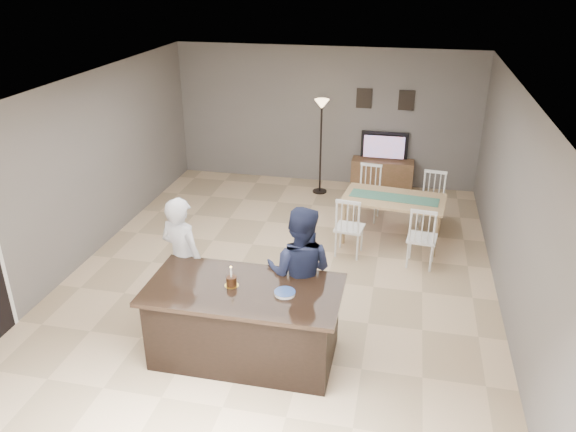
% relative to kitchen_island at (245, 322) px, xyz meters
% --- Properties ---
extents(floor, '(8.00, 8.00, 0.00)m').
position_rel_kitchen_island_xyz_m(floor, '(0.00, 1.80, -0.45)').
color(floor, '#CFAD84').
rests_on(floor, ground).
extents(room_shell, '(8.00, 8.00, 8.00)m').
position_rel_kitchen_island_xyz_m(room_shell, '(0.00, 1.80, 1.22)').
color(room_shell, slate).
rests_on(room_shell, floor).
extents(kitchen_island, '(2.15, 1.10, 0.90)m').
position_rel_kitchen_island_xyz_m(kitchen_island, '(0.00, 0.00, 0.00)').
color(kitchen_island, black).
rests_on(kitchen_island, floor).
extents(tv_console, '(1.20, 0.40, 0.60)m').
position_rel_kitchen_island_xyz_m(tv_console, '(1.20, 5.57, -0.15)').
color(tv_console, brown).
rests_on(tv_console, floor).
extents(television, '(0.91, 0.12, 0.53)m').
position_rel_kitchen_island_xyz_m(television, '(1.20, 5.64, 0.41)').
color(television, black).
rests_on(television, tv_console).
extents(tv_screen_glow, '(0.78, 0.00, 0.78)m').
position_rel_kitchen_island_xyz_m(tv_screen_glow, '(1.20, 5.56, 0.42)').
color(tv_screen_glow, '#D34C17').
rests_on(tv_screen_glow, tv_console).
extents(picture_frames, '(1.10, 0.02, 0.38)m').
position_rel_kitchen_island_xyz_m(picture_frames, '(1.15, 5.78, 1.30)').
color(picture_frames, black).
rests_on(picture_frames, room_shell).
extents(woman, '(0.69, 0.57, 1.64)m').
position_rel_kitchen_island_xyz_m(woman, '(-0.95, 0.59, 0.37)').
color(woman, '#BDBCC1').
rests_on(woman, floor).
extents(man, '(0.84, 0.67, 1.67)m').
position_rel_kitchen_island_xyz_m(man, '(0.52, 0.55, 0.38)').
color(man, '#1C223E').
rests_on(man, floor).
extents(birthday_cake, '(0.16, 0.16, 0.24)m').
position_rel_kitchen_island_xyz_m(birthday_cake, '(-0.14, 0.02, 0.50)').
color(birthday_cake, gold).
rests_on(birthday_cake, kitchen_island).
extents(plate_stack, '(0.23, 0.23, 0.04)m').
position_rel_kitchen_island_xyz_m(plate_stack, '(0.47, -0.03, 0.46)').
color(plate_stack, white).
rests_on(plate_stack, kitchen_island).
extents(dining_table, '(1.70, 1.94, 0.96)m').
position_rel_kitchen_island_xyz_m(dining_table, '(1.50, 3.33, 0.16)').
color(dining_table, tan).
rests_on(dining_table, floor).
extents(floor_lamp, '(0.27, 0.27, 1.83)m').
position_rel_kitchen_island_xyz_m(floor_lamp, '(0.03, 5.14, 0.97)').
color(floor_lamp, black).
rests_on(floor_lamp, floor).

